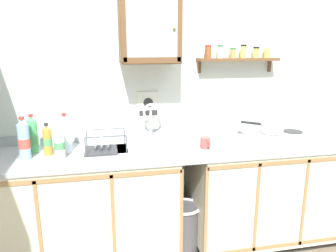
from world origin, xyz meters
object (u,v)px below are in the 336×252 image
object	(u,v)px
saucepan	(272,127)
mug	(205,143)
wall_cabinet	(149,25)
trash_bin	(184,227)
dish_rack	(105,146)
bottle_water_clear_2	(65,135)
bottle_water_blue_4	(24,140)
hot_plate_stove	(283,137)
warning_sign	(148,106)
bottle_soda_green_0	(33,136)
bottle_opaque_white_3	(60,144)
bottle_juice_amber_1	(48,140)
sink	(151,151)

from	to	relation	value
saucepan	mug	bearing A→B (deg)	-171.49
wall_cabinet	trash_bin	size ratio (longest dim) A/B	1.32
dish_rack	trash_bin	xyz separation A→B (m)	(0.61, -0.06, -0.73)
bottle_water_clear_2	bottle_water_blue_4	size ratio (longest dim) A/B	0.99
hot_plate_stove	warning_sign	size ratio (longest dim) A/B	1.62
bottle_soda_green_0	mug	xyz separation A→B (m)	(1.29, -0.15, -0.09)
bottle_opaque_white_3	bottle_juice_amber_1	bearing A→B (deg)	130.47
hot_plate_stove	trash_bin	size ratio (longest dim) A/B	0.96
warning_sign	sink	bearing A→B (deg)	-94.37
bottle_soda_green_0	trash_bin	xyz separation A→B (m)	(1.13, -0.13, -0.82)
wall_cabinet	bottle_water_clear_2	bearing A→B (deg)	-170.53
bottle_juice_amber_1	bottle_water_clear_2	bearing A→B (deg)	11.73
saucepan	bottle_opaque_white_3	size ratio (longest dim) A/B	1.32
mug	wall_cabinet	size ratio (longest dim) A/B	0.20
hot_plate_stove	dish_rack	size ratio (longest dim) A/B	1.27
hot_plate_stove	mug	world-z (taller)	mug
bottle_soda_green_0	warning_sign	world-z (taller)	warning_sign
sink	bottle_soda_green_0	world-z (taller)	sink
hot_plate_stove	bottle_soda_green_0	xyz separation A→B (m)	(-1.99, 0.09, 0.10)
bottle_soda_green_0	wall_cabinet	xyz separation A→B (m)	(0.89, 0.06, 0.79)
bottle_soda_green_0	warning_sign	xyz separation A→B (m)	(0.89, 0.22, 0.15)
hot_plate_stove	dish_rack	world-z (taller)	dish_rack
bottle_water_blue_4	dish_rack	distance (m)	0.56
mug	trash_bin	distance (m)	0.75
mug	warning_sign	size ratio (longest dim) A/B	0.45
trash_bin	bottle_soda_green_0	bearing A→B (deg)	173.70
sink	mug	world-z (taller)	sink
sink	warning_sign	world-z (taller)	warning_sign
trash_bin	bottle_juice_amber_1	bearing A→B (deg)	177.15
bottle_soda_green_0	dish_rack	bearing A→B (deg)	-7.64
bottle_juice_amber_1	saucepan	bearing A→B (deg)	0.36
dish_rack	trash_bin	size ratio (longest dim) A/B	0.76
bottle_juice_amber_1	mug	bearing A→B (deg)	-3.88
sink	warning_sign	distance (m)	0.41
bottle_water_clear_2	warning_sign	world-z (taller)	warning_sign
bottle_water_blue_4	warning_sign	world-z (taller)	warning_sign
mug	hot_plate_stove	bearing A→B (deg)	5.43
sink	mug	bearing A→B (deg)	-14.07
trash_bin	dish_rack	bearing A→B (deg)	174.83
saucepan	warning_sign	xyz separation A→B (m)	(-1.00, 0.28, 0.16)
warning_sign	trash_bin	bearing A→B (deg)	-55.10
hot_plate_stove	bottle_water_clear_2	xyz separation A→B (m)	(-1.76, 0.04, 0.11)
bottle_water_clear_2	dish_rack	xyz separation A→B (m)	(0.28, -0.02, -0.10)
mug	wall_cabinet	distance (m)	0.99
bottle_opaque_white_3	mug	distance (m)	1.08
mug	bottle_water_clear_2	bearing A→B (deg)	174.27
dish_rack	warning_sign	size ratio (longest dim) A/B	1.27
saucepan	bottle_juice_amber_1	world-z (taller)	bottle_juice_amber_1
bottle_opaque_white_3	bottle_water_blue_4	xyz separation A→B (m)	(-0.24, 0.05, 0.03)
warning_sign	trash_bin	size ratio (longest dim) A/B	0.60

